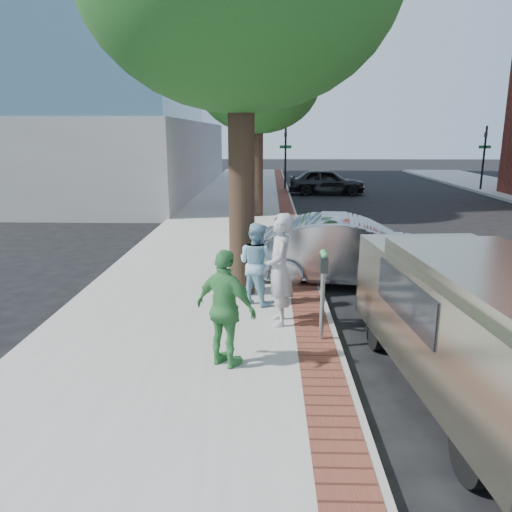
{
  "coord_description": "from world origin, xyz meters",
  "views": [
    {
      "loc": [
        -0.05,
        -8.03,
        3.39
      ],
      "look_at": [
        -0.28,
        0.82,
        1.2
      ],
      "focal_mm": 35.0,
      "sensor_mm": 36.0,
      "label": 1
    }
  ],
  "objects_px": {
    "sedan_silver": "(351,251)",
    "bg_car": "(327,182)",
    "person_green": "(226,309)",
    "person_officer": "(256,263)",
    "van": "(477,320)",
    "person_gray": "(280,270)",
    "parking_meter": "(323,277)"
  },
  "relations": [
    {
      "from": "sedan_silver",
      "to": "bg_car",
      "type": "relative_size",
      "value": 1.1
    },
    {
      "from": "person_green",
      "to": "person_officer",
      "type": "bearing_deg",
      "value": -64.9
    },
    {
      "from": "sedan_silver",
      "to": "bg_car",
      "type": "height_order",
      "value": "sedan_silver"
    },
    {
      "from": "person_officer",
      "to": "sedan_silver",
      "type": "height_order",
      "value": "person_officer"
    },
    {
      "from": "person_green",
      "to": "sedan_silver",
      "type": "bearing_deg",
      "value": -86.22
    },
    {
      "from": "van",
      "to": "bg_car",
      "type": "bearing_deg",
      "value": 83.84
    },
    {
      "from": "person_officer",
      "to": "sedan_silver",
      "type": "bearing_deg",
      "value": -104.13
    },
    {
      "from": "person_gray",
      "to": "person_officer",
      "type": "xyz_separation_m",
      "value": [
        -0.43,
        1.08,
        -0.17
      ]
    },
    {
      "from": "person_gray",
      "to": "bg_car",
      "type": "height_order",
      "value": "person_gray"
    },
    {
      "from": "sedan_silver",
      "to": "bg_car",
      "type": "xyz_separation_m",
      "value": [
        1.35,
        17.31,
        -0.05
      ]
    },
    {
      "from": "parking_meter",
      "to": "person_gray",
      "type": "relative_size",
      "value": 0.76
    },
    {
      "from": "bg_car",
      "to": "parking_meter",
      "type": "bearing_deg",
      "value": 175.51
    },
    {
      "from": "person_officer",
      "to": "van",
      "type": "bearing_deg",
      "value": 169.26
    },
    {
      "from": "person_gray",
      "to": "van",
      "type": "distance_m",
      "value": 3.25
    },
    {
      "from": "person_gray",
      "to": "van",
      "type": "relative_size",
      "value": 0.37
    },
    {
      "from": "parking_meter",
      "to": "van",
      "type": "distance_m",
      "value": 2.3
    },
    {
      "from": "bg_car",
      "to": "van",
      "type": "height_order",
      "value": "van"
    },
    {
      "from": "person_gray",
      "to": "parking_meter",
      "type": "bearing_deg",
      "value": 41.78
    },
    {
      "from": "person_gray",
      "to": "person_green",
      "type": "distance_m",
      "value": 1.82
    },
    {
      "from": "person_green",
      "to": "bg_car",
      "type": "bearing_deg",
      "value": -67.4
    },
    {
      "from": "parking_meter",
      "to": "person_officer",
      "type": "bearing_deg",
      "value": 121.58
    },
    {
      "from": "person_gray",
      "to": "bg_car",
      "type": "distance_m",
      "value": 20.42
    },
    {
      "from": "person_gray",
      "to": "person_officer",
      "type": "distance_m",
      "value": 1.17
    },
    {
      "from": "sedan_silver",
      "to": "person_officer",
      "type": "bearing_deg",
      "value": 136.26
    },
    {
      "from": "parking_meter",
      "to": "person_gray",
      "type": "height_order",
      "value": "person_gray"
    },
    {
      "from": "person_green",
      "to": "bg_car",
      "type": "distance_m",
      "value": 22.16
    },
    {
      "from": "sedan_silver",
      "to": "van",
      "type": "xyz_separation_m",
      "value": [
        0.84,
        -4.9,
        0.25
      ]
    },
    {
      "from": "bg_car",
      "to": "person_gray",
      "type": "bearing_deg",
      "value": 173.43
    },
    {
      "from": "person_gray",
      "to": "sedan_silver",
      "type": "distance_m",
      "value": 3.35
    },
    {
      "from": "person_officer",
      "to": "sedan_silver",
      "type": "xyz_separation_m",
      "value": [
        2.12,
        1.79,
        -0.17
      ]
    },
    {
      "from": "sedan_silver",
      "to": "parking_meter",
      "type": "bearing_deg",
      "value": 169.99
    },
    {
      "from": "parking_meter",
      "to": "person_gray",
      "type": "xyz_separation_m",
      "value": [
        -0.66,
        0.7,
        -0.08
      ]
    }
  ]
}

